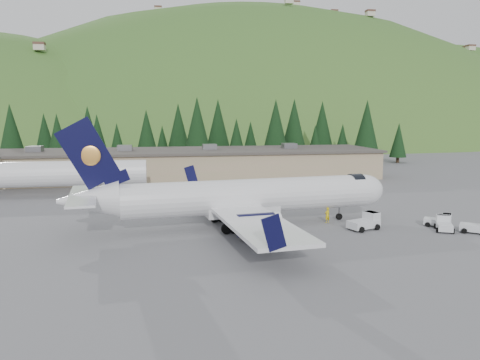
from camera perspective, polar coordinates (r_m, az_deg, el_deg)
name	(u,v)px	position (r m, az deg, el deg)	size (l,w,h in m)	color
ground	(250,226)	(48.98, 1.23, -5.62)	(600.00, 600.00, 0.00)	slate
airliner	(241,198)	(48.06, 0.09, -2.18)	(34.32, 32.27, 11.38)	white
second_airliner	(45,173)	(70.91, -22.67, 0.76)	(27.50, 11.00, 10.05)	white
baggage_tug_a	(366,222)	(49.12, 15.08, -4.94)	(3.57, 2.78, 1.71)	silver
baggage_tug_b	(479,227)	(51.41, 27.10, -5.09)	(3.06, 2.89, 1.50)	silver
baggage_tug_c	(444,224)	(51.29, 23.60, -4.93)	(2.50, 3.04, 1.45)	silver
terminal_building	(182,164)	(85.25, -7.07, 1.99)	(71.00, 17.00, 6.10)	tan
baggage_tug_d	(440,221)	(52.83, 23.21, -4.57)	(2.88, 2.61, 1.40)	silver
ramp_worker	(327,215)	(51.06, 10.60, -4.22)	(0.61, 0.40, 1.67)	yellow
tree_line	(194,132)	(107.37, -5.66, 5.84)	(111.95, 18.96, 13.93)	black
hills	(270,277)	(278.16, 3.69, -11.75)	(614.00, 330.00, 300.00)	#275D20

